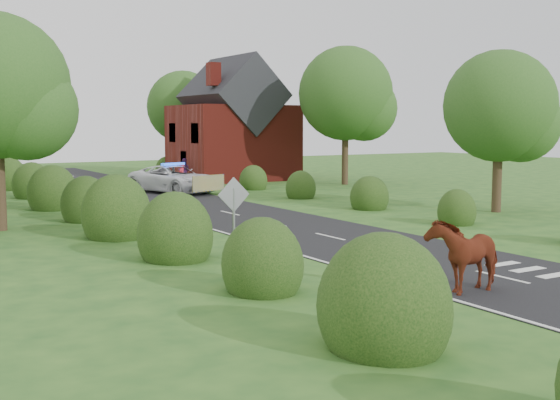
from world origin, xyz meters
TOP-DOWN VIEW (x-y plane):
  - ground at (0.00, 0.00)m, footprint 120.00×120.00m
  - road at (0.00, 15.00)m, footprint 6.00×70.00m
  - road_markings at (-1.60, 12.93)m, footprint 4.96×70.00m
  - hedgerow_left at (-6.51, 11.69)m, footprint 2.75×50.41m
  - hedgerow_right at (6.60, 11.21)m, footprint 2.10×45.78m
  - tree_left_a at (-9.75, 11.86)m, footprint 5.74×5.60m
  - tree_right_a at (11.23, 5.87)m, footprint 5.33×5.20m
  - tree_right_b at (14.29, 21.84)m, footprint 6.56×6.40m
  - tree_right_c at (9.27, 37.85)m, footprint 6.15×6.00m
  - road_sign at (-5.00, 2.00)m, footprint 1.06×0.08m
  - house at (9.49, 30.00)m, footprint 8.00×7.40m
  - cow at (-1.96, -4.50)m, footprint 2.29×1.39m
  - police_van at (1.62, 22.57)m, footprint 4.54×6.56m
  - pedestrian_red at (3.57, 25.87)m, footprint 0.68×0.64m
  - pedestrian_purple at (5.00, 28.74)m, footprint 1.07×1.06m

SIDE VIEW (x-z plane):
  - ground at x=0.00m, z-range 0.00..0.00m
  - road at x=0.00m, z-range 0.00..0.02m
  - road_markings at x=-1.60m, z-range 0.02..0.03m
  - hedgerow_right at x=6.60m, z-range -0.50..1.60m
  - hedgerow_left at x=-6.51m, z-range -0.75..2.25m
  - cow at x=-1.96m, z-range 0.00..1.54m
  - pedestrian_red at x=3.57m, z-range 0.00..1.57m
  - police_van at x=1.62m, z-range -0.07..1.74m
  - pedestrian_purple at x=5.00m, z-range 0.00..1.74m
  - road_sign at x=-5.00m, z-range 0.39..2.92m
  - house at x=9.49m, z-range -0.80..8.37m
  - tree_right_a at x=11.23m, z-range 0.96..8.52m
  - tree_left_a at x=-9.75m, z-range 1.15..9.53m
  - tree_right_c at x=9.27m, z-range 1.05..9.63m
  - tree_right_b at x=14.29m, z-range 1.24..10.64m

